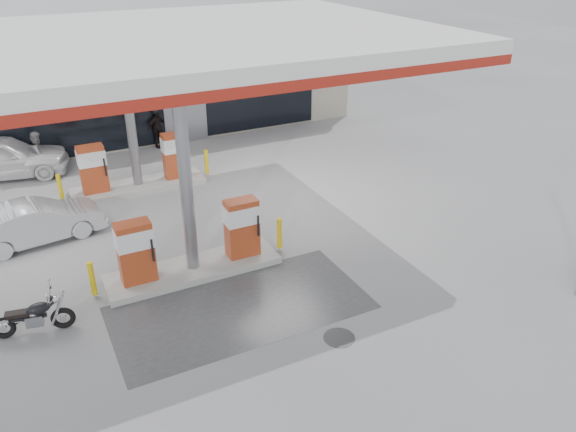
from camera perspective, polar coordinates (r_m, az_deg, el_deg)
name	(u,v)px	position (r m, az deg, el deg)	size (l,w,h in m)	color
ground	(221,313)	(13.38, -6.82, -9.80)	(90.00, 90.00, 0.00)	gray
wet_patch	(241,308)	(13.52, -4.81, -9.25)	(6.00, 3.00, 0.00)	#4C4C4F
drain_cover	(339,338)	(12.64, 5.21, -12.21)	(0.70, 0.70, 0.01)	#38383A
store_building	(91,82)	(27.02, -19.40, 12.76)	(22.00, 8.22, 4.00)	#BFB6A0
canopy	(142,46)	(15.80, -14.60, 16.33)	(16.00, 10.02, 5.51)	silver
pump_island_near	(192,249)	(14.60, -9.75, -3.28)	(5.14, 1.30, 1.78)	#9E9E99
pump_island_far	(136,169)	(19.88, -15.14, 4.60)	(5.14, 1.30, 1.78)	#9E9E99
parked_motorcycle	(34,318)	(13.68, -24.42, -9.38)	(1.77, 0.71, 0.91)	black
sedan_white	(2,157)	(22.59, -27.08, 5.34)	(1.79, 4.45, 1.52)	white
attendant	(39,154)	(22.19, -23.96, 5.81)	(0.80, 0.62, 1.64)	slate
hatchback_silver	(37,222)	(17.43, -24.13, -0.56)	(1.27, 3.64, 1.20)	#B1B4BA
parked_car_right	(217,111)	(26.57, -7.20, 10.51)	(1.75, 3.79, 1.05)	#9B9EA3
biker_walking	(157,128)	(23.70, -13.15, 8.66)	(0.93, 0.39, 1.59)	black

